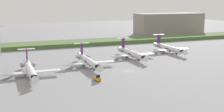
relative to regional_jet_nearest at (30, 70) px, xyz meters
The scene contains 10 objects.
ground_plane 45.32m from the regional_jet_nearest, 32.20° to the left, with size 500.00×500.00×0.00m, color gray.
grass_berm 80.30m from the regional_jet_nearest, 61.52° to the left, with size 320.00×20.00×2.39m, color #4C6B38.
regional_jet_nearest is the anchor object (origin of this frame).
regional_jet_second 26.50m from the regional_jet_nearest, 16.22° to the left, with size 22.81×31.00×9.00m.
regional_jet_third 53.94m from the regional_jet_nearest, 18.84° to the left, with size 22.81×31.00×9.00m.
regional_jet_fourth 80.82m from the regional_jet_nearest, 17.68° to the left, with size 22.81×31.00×9.00m.
antenna_mast 51.32m from the regional_jet_nearest, 101.15° to the left, with size 4.40×0.50×23.26m.
distant_hangar 164.08m from the regional_jet_nearest, 38.99° to the left, with size 59.07×20.06×17.66m, color gray.
baggage_tug 26.96m from the regional_jet_nearest, 35.90° to the right, with size 1.72×3.20×2.30m.
safety_cone_front_marker 21.28m from the regional_jet_nearest, 102.44° to the right, with size 0.44×0.44×0.55m, color orange.
Camera 1 is at (-48.40, -104.90, 28.40)m, focal length 46.23 mm.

